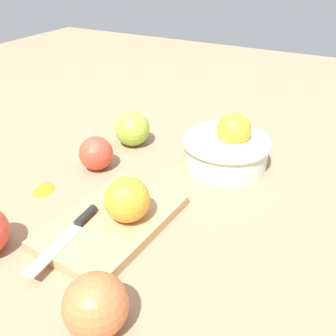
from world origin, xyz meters
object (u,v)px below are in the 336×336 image
at_px(bowl, 227,147).
at_px(cutting_board, 113,222).
at_px(knife, 73,229).
at_px(apple_front_left, 96,153).
at_px(orange_on_board, 127,200).
at_px(apple_front_left_2, 132,128).
at_px(apple_back_right, 96,305).

height_order(bowl, cutting_board, bowl).
height_order(knife, apple_front_left, apple_front_left).
xyz_separation_m(orange_on_board, apple_front_left_2, (-0.25, -0.15, -0.01)).
bearing_deg(apple_back_right, bowl, -179.43).
distance_m(knife, apple_front_left, 0.22).
relative_size(orange_on_board, apple_back_right, 0.94).
relative_size(orange_on_board, apple_front_left, 1.06).
bearing_deg(cutting_board, orange_on_board, 114.90).
xyz_separation_m(apple_front_left, apple_front_left_2, (-0.12, 0.01, 0.01)).
distance_m(cutting_board, apple_front_left_2, 0.29).
relative_size(bowl, apple_front_left_2, 2.27).
distance_m(bowl, knife, 0.35).
bearing_deg(orange_on_board, apple_front_left, -128.20).
relative_size(apple_front_left, apple_back_right, 0.89).
relative_size(cutting_board, orange_on_board, 3.23).
distance_m(bowl, apple_front_left_2, 0.22).
bearing_deg(orange_on_board, cutting_board, -65.10).
bearing_deg(apple_front_left_2, cutting_board, 26.37).
relative_size(bowl, apple_front_left, 2.63).
relative_size(bowl, orange_on_board, 2.49).
distance_m(orange_on_board, knife, 0.09).
xyz_separation_m(orange_on_board, knife, (0.07, -0.06, -0.03)).
distance_m(apple_back_right, apple_front_left_2, 0.48).
bearing_deg(apple_back_right, knife, -129.77).
bearing_deg(apple_front_left, cutting_board, 44.75).
bearing_deg(bowl, apple_front_left, -58.25).
bearing_deg(knife, bowl, 159.82).
bearing_deg(apple_front_left_2, bowl, 93.95).
distance_m(knife, apple_front_left_2, 0.33).
bearing_deg(apple_front_left, bowl, 121.75).
bearing_deg(orange_on_board, apple_back_right, 22.29).
bearing_deg(cutting_board, apple_back_right, 30.40).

